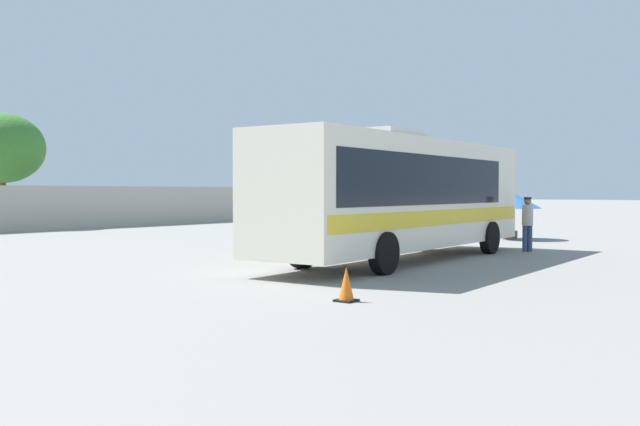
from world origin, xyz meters
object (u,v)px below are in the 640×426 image
at_px(attendant_by_bus_door, 527,221).
at_px(vendor_umbrella_near_gate_blue, 510,200).
at_px(traffic_cone_on_apron, 346,285).
at_px(roadside_tree_midright, 2,148).
at_px(coach_bus_cream_yellow, 400,192).

distance_m(attendant_by_bus_door, vendor_umbrella_near_gate_blue, 6.10).
relative_size(attendant_by_bus_door, traffic_cone_on_apron, 2.85).
xyz_separation_m(vendor_umbrella_near_gate_blue, roadside_tree_midright, (-7.96, 25.74, 2.74)).
distance_m(attendant_by_bus_door, roadside_tree_midright, 28.79).
relative_size(vendor_umbrella_near_gate_blue, roadside_tree_midright, 0.40).
xyz_separation_m(vendor_umbrella_near_gate_blue, traffic_cone_on_apron, (-17.77, -3.95, -1.32)).
xyz_separation_m(roadside_tree_midright, traffic_cone_on_apron, (-9.81, -29.69, -4.06)).
height_order(coach_bus_cream_yellow, roadside_tree_midright, roadside_tree_midright).
bearing_deg(coach_bus_cream_yellow, roadside_tree_midright, 84.02).
height_order(attendant_by_bus_door, traffic_cone_on_apron, attendant_by_bus_door).
height_order(vendor_umbrella_near_gate_blue, roadside_tree_midright, roadside_tree_midright).
bearing_deg(vendor_umbrella_near_gate_blue, roadside_tree_midright, 107.19).
bearing_deg(traffic_cone_on_apron, vendor_umbrella_near_gate_blue, 12.54).
xyz_separation_m(coach_bus_cream_yellow, roadside_tree_midright, (2.80, 26.72, 2.39)).
distance_m(coach_bus_cream_yellow, attendant_by_bus_door, 5.71).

